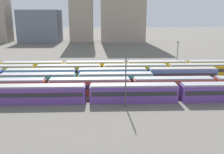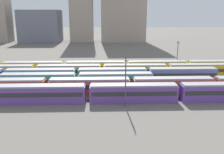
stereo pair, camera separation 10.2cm
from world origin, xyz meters
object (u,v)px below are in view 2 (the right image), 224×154
Objects in this scene: train_track_2 at (38,81)px; catenary_pole_1 at (177,54)px; train_track_0 at (133,93)px; train_track_1 at (131,86)px; train_track_5 at (96,67)px; catenary_pole_0 at (126,79)px; train_track_4 at (102,71)px; train_track_3 at (77,75)px.

train_track_2 is 43.91m from catenary_pole_1.
train_track_0 is 5.20m from train_track_1.
train_track_2 is 20.63m from train_track_5.
train_track_1 is 22.82m from train_track_2.
train_track_2 is at bearing 146.58° from catenary_pole_0.
catenary_pole_0 reaches higher than train_track_2.
train_track_0 is 1.25× the size of train_track_4.
train_track_1 is at bearing -66.71° from train_track_4.
train_track_1 is 22.55m from train_track_5.
catenary_pole_0 is at bearing -104.54° from train_track_1.
train_track_1 is at bearing -67.26° from train_track_5.
train_track_0 is 21.81m from train_track_4.
catenary_pole_0 is at bearing -78.96° from train_track_4.
catenary_pole_0 is (11.31, -18.48, 3.67)m from train_track_3.
train_track_2 is 0.75× the size of train_track_4.
catenary_pole_1 is at bearing 59.09° from train_track_0.
train_track_1 is at bearing -37.81° from train_track_3.
train_track_5 is (4.68, 10.40, 0.00)m from train_track_3.
train_track_3 is at bearing 30.52° from train_track_2.
train_track_2 and train_track_4 have the same top height.
train_track_5 is 29.86m from catenary_pole_0.
catenary_pole_0 is (4.62, -23.68, 3.67)m from train_track_4.
train_track_2 is at bearing -154.56° from catenary_pole_1.
train_track_3 is (-13.40, 10.40, 0.00)m from train_track_1.
train_track_3 is 0.80× the size of train_track_5.
train_track_2 is 24.39m from catenary_pole_0.
train_track_3 is at bearing 130.31° from train_track_0.
catenary_pole_1 is (24.03, 8.40, 3.42)m from train_track_4.
train_track_1 is 1.51× the size of train_track_4.
catenary_pole_1 is (39.54, 18.80, 3.42)m from train_track_2.
train_track_0 and train_track_4 have the same top height.
train_track_4 is at bearing 107.47° from train_track_0.
train_track_0 is at bearing 56.23° from catenary_pole_0.
catenary_pole_0 is (-1.93, -2.88, 3.67)m from train_track_0.
train_track_0 is 34.21m from catenary_pole_1.
catenary_pole_0 is (20.13, -13.28, 3.67)m from train_track_2.
train_track_1 is (0.17, 5.20, 0.00)m from train_track_0.
train_track_5 is at bearing 102.91° from catenary_pole_0.
train_track_0 is 24.38m from train_track_2.
train_track_2 and train_track_5 have the same top height.
train_track_1 is at bearing 88.13° from train_track_0.
train_track_5 is at bearing 65.75° from train_track_3.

